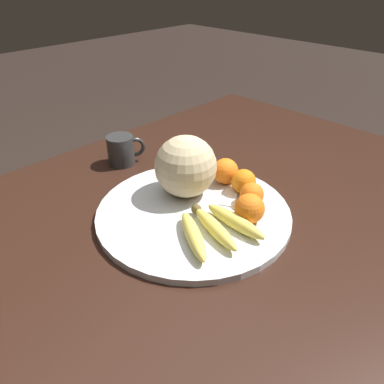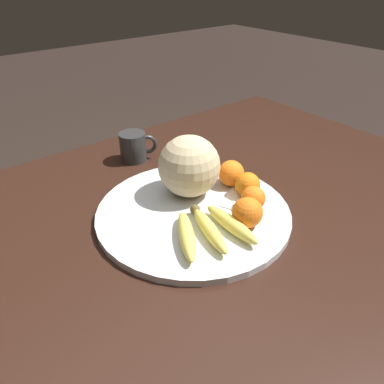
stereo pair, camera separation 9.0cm
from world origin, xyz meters
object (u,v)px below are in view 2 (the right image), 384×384
fruit_bowl (192,212)px  banana_bunch (209,229)px  orange_back_left (231,173)px  kitchen_table (204,237)px  melon (189,166)px  orange_front_left (253,198)px  produce_tag (233,198)px  orange_mid_center (247,213)px  ceramic_mug (134,147)px  orange_front_right (248,185)px

fruit_bowl → banana_bunch: banana_bunch is taller
fruit_bowl → orange_back_left: size_ratio=6.76×
orange_back_left → kitchen_table: bearing=14.2°
melon → kitchen_table: bearing=84.8°
kitchen_table → orange_front_left: size_ratio=26.20×
banana_bunch → orange_back_left: orange_back_left is taller
produce_tag → orange_back_left: bearing=-155.4°
produce_tag → banana_bunch: bearing=-0.2°
fruit_bowl → orange_mid_center: bearing=114.1°
ceramic_mug → orange_front_left: bearing=99.3°
fruit_bowl → orange_front_right: bearing=164.7°
orange_front_left → orange_back_left: bearing=-107.7°
kitchen_table → orange_front_right: orange_front_right is taller
orange_mid_center → produce_tag: orange_mid_center is taller
banana_bunch → orange_front_right: (-0.19, -0.06, 0.02)m
melon → orange_mid_center: bearing=94.8°
orange_back_left → banana_bunch: bearing=34.3°
orange_front_left → banana_bunch: bearing=4.9°
orange_back_left → orange_front_right: bearing=85.4°
fruit_bowl → orange_front_right: orange_front_right is taller
orange_front_left → produce_tag: bearing=-83.6°
kitchen_table → banana_bunch: (0.07, 0.10, 0.12)m
melon → orange_front_right: melon is taller
melon → orange_mid_center: 0.20m
ceramic_mug → fruit_bowl: bearing=82.3°
ceramic_mug → banana_bunch: bearing=79.7°
orange_front_left → orange_back_left: orange_back_left is taller
melon → produce_tag: 0.14m
kitchen_table → fruit_bowl: fruit_bowl is taller
kitchen_table → orange_front_left: orange_front_left is taller
orange_front_left → produce_tag: 0.07m
kitchen_table → ceramic_mug: 0.38m
produce_tag → ceramic_mug: bearing=-107.3°
melon → orange_back_left: size_ratio=2.25×
melon → ceramic_mug: (-0.01, -0.28, -0.05)m
banana_bunch → produce_tag: 0.17m
orange_front_left → orange_mid_center: bearing=32.5°
orange_front_right → orange_mid_center: size_ratio=0.91×
melon → orange_mid_center: melon is taller
orange_front_right → orange_back_left: orange_back_left is taller
orange_front_right → produce_tag: (0.04, -0.01, -0.03)m
fruit_bowl → melon: size_ratio=3.00×
fruit_bowl → orange_front_left: 0.15m
orange_mid_center → kitchen_table: bearing=-79.8°
ceramic_mug → melon: bearing=89.0°
banana_bunch → produce_tag: banana_bunch is taller
kitchen_table → orange_mid_center: bearing=100.2°
kitchen_table → produce_tag: bearing=161.6°
fruit_bowl → orange_front_left: size_ratio=7.93×
melon → banana_bunch: bearing=65.4°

